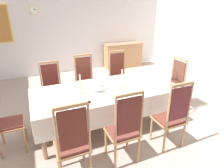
{
  "coord_description": "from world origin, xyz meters",
  "views": [
    {
      "loc": [
        -1.11,
        -3.24,
        2.2
      ],
      "look_at": [
        0.19,
        -0.26,
        0.86
      ],
      "focal_mm": 30.77,
      "sensor_mm": 36.0,
      "label": 1
    }
  ],
  "objects_px": {
    "spoon_secondary": "(50,110)",
    "chair_north_c": "(119,76)",
    "chair_north_b": "(86,81)",
    "bowl_near_right": "(60,108)",
    "mounted_clock": "(34,10)",
    "chair_south_c": "(172,115)",
    "sideboard": "(123,55)",
    "chair_head_east": "(173,85)",
    "soup_tureen": "(98,85)",
    "bowl_near_left": "(87,103)",
    "dining_table": "(102,94)",
    "chair_south_a": "(73,142)",
    "chair_head_west": "(4,120)",
    "chair_north_a": "(52,88)",
    "candlestick_west": "(81,86)",
    "chair_south_b": "(125,128)",
    "bowl_far_left": "(109,98)",
    "spoon_primary": "(81,104)",
    "candlestick_east": "(122,80)"
  },
  "relations": [
    {
      "from": "chair_south_c",
      "to": "bowl_near_right",
      "type": "relative_size",
      "value": 6.26
    },
    {
      "from": "chair_south_b",
      "to": "candlestick_west",
      "type": "relative_size",
      "value": 3.42
    },
    {
      "from": "chair_north_b",
      "to": "bowl_near_left",
      "type": "xyz_separation_m",
      "value": [
        -0.37,
        -1.4,
        0.2
      ]
    },
    {
      "from": "bowl_near_left",
      "to": "bowl_near_right",
      "type": "bearing_deg",
      "value": -178.81
    },
    {
      "from": "chair_head_west",
      "to": "bowl_near_left",
      "type": "relative_size",
      "value": 7.73
    },
    {
      "from": "candlestick_east",
      "to": "chair_south_a",
      "type": "bearing_deg",
      "value": -140.28
    },
    {
      "from": "chair_south_c",
      "to": "mounted_clock",
      "type": "xyz_separation_m",
      "value": [
        -1.59,
        4.59,
        1.49
      ]
    },
    {
      "from": "chair_south_b",
      "to": "spoon_secondary",
      "type": "relative_size",
      "value": 6.75
    },
    {
      "from": "soup_tureen",
      "to": "spoon_primary",
      "type": "xyz_separation_m",
      "value": [
        -0.42,
        -0.39,
        -0.1
      ]
    },
    {
      "from": "chair_south_c",
      "to": "spoon_primary",
      "type": "distance_m",
      "value": 1.45
    },
    {
      "from": "chair_south_c",
      "to": "spoon_secondary",
      "type": "distance_m",
      "value": 1.87
    },
    {
      "from": "chair_south_c",
      "to": "candlestick_east",
      "type": "xyz_separation_m",
      "value": [
        -0.41,
        0.98,
        0.32
      ]
    },
    {
      "from": "chair_north_c",
      "to": "chair_north_a",
      "type": "bearing_deg",
      "value": 0.19
    },
    {
      "from": "chair_head_east",
      "to": "soup_tureen",
      "type": "height_order",
      "value": "chair_head_east"
    },
    {
      "from": "chair_south_b",
      "to": "bowl_near_right",
      "type": "relative_size",
      "value": 6.29
    },
    {
      "from": "bowl_near_right",
      "to": "mounted_clock",
      "type": "xyz_separation_m",
      "value": [
        0.04,
        4.04,
        1.28
      ]
    },
    {
      "from": "sideboard",
      "to": "mounted_clock",
      "type": "distance_m",
      "value": 3.34
    },
    {
      "from": "soup_tureen",
      "to": "mounted_clock",
      "type": "relative_size",
      "value": 1.02
    },
    {
      "from": "chair_head_west",
      "to": "spoon_secondary",
      "type": "xyz_separation_m",
      "value": [
        0.67,
        -0.4,
        0.22
      ]
    },
    {
      "from": "chair_south_a",
      "to": "chair_south_c",
      "type": "relative_size",
      "value": 1.0
    },
    {
      "from": "chair_north_c",
      "to": "spoon_primary",
      "type": "bearing_deg",
      "value": 46.28
    },
    {
      "from": "chair_north_b",
      "to": "chair_north_c",
      "type": "bearing_deg",
      "value": -179.96
    },
    {
      "from": "chair_north_a",
      "to": "spoon_secondary",
      "type": "bearing_deg",
      "value": 82.64
    },
    {
      "from": "chair_south_b",
      "to": "chair_south_c",
      "type": "bearing_deg",
      "value": 0.02
    },
    {
      "from": "chair_north_a",
      "to": "bowl_far_left",
      "type": "xyz_separation_m",
      "value": [
        0.76,
        -1.37,
        0.23
      ]
    },
    {
      "from": "mounted_clock",
      "to": "chair_south_c",
      "type": "bearing_deg",
      "value": -70.84
    },
    {
      "from": "chair_north_a",
      "to": "sideboard",
      "type": "relative_size",
      "value": 0.78
    },
    {
      "from": "spoon_primary",
      "to": "chair_head_west",
      "type": "bearing_deg",
      "value": 169.62
    },
    {
      "from": "chair_head_east",
      "to": "sideboard",
      "type": "distance_m",
      "value": 3.4
    },
    {
      "from": "candlestick_west",
      "to": "spoon_secondary",
      "type": "bearing_deg",
      "value": -144.61
    },
    {
      "from": "dining_table",
      "to": "chair_north_b",
      "type": "relative_size",
      "value": 2.05
    },
    {
      "from": "chair_south_c",
      "to": "mounted_clock",
      "type": "height_order",
      "value": "mounted_clock"
    },
    {
      "from": "chair_south_a",
      "to": "sideboard",
      "type": "distance_m",
      "value": 5.22
    },
    {
      "from": "dining_table",
      "to": "mounted_clock",
      "type": "bearing_deg",
      "value": 102.31
    },
    {
      "from": "chair_head_west",
      "to": "sideboard",
      "type": "height_order",
      "value": "chair_head_west"
    },
    {
      "from": "chair_head_east",
      "to": "bowl_far_left",
      "type": "distance_m",
      "value": 1.72
    },
    {
      "from": "chair_north_c",
      "to": "bowl_near_left",
      "type": "bearing_deg",
      "value": 49.0
    },
    {
      "from": "chair_north_b",
      "to": "chair_south_b",
      "type": "bearing_deg",
      "value": 90.0
    },
    {
      "from": "chair_north_c",
      "to": "bowl_near_left",
      "type": "relative_size",
      "value": 8.56
    },
    {
      "from": "chair_south_a",
      "to": "chair_north_c",
      "type": "height_order",
      "value": "chair_north_c"
    },
    {
      "from": "chair_head_east",
      "to": "chair_north_a",
      "type": "bearing_deg",
      "value": 68.06
    },
    {
      "from": "spoon_secondary",
      "to": "chair_north_c",
      "type": "bearing_deg",
      "value": 28.99
    },
    {
      "from": "bowl_near_right",
      "to": "chair_north_b",
      "type": "bearing_deg",
      "value": 60.61
    },
    {
      "from": "chair_south_b",
      "to": "candlestick_east",
      "type": "height_order",
      "value": "chair_south_b"
    },
    {
      "from": "bowl_near_right",
      "to": "bowl_far_left",
      "type": "distance_m",
      "value": 0.81
    },
    {
      "from": "soup_tureen",
      "to": "bowl_near_left",
      "type": "bearing_deg",
      "value": -128.14
    },
    {
      "from": "chair_north_b",
      "to": "bowl_near_right",
      "type": "bearing_deg",
      "value": 60.61
    },
    {
      "from": "chair_south_c",
      "to": "chair_head_east",
      "type": "xyz_separation_m",
      "value": [
        0.83,
        0.98,
        -0.0
      ]
    },
    {
      "from": "chair_north_c",
      "to": "chair_head_west",
      "type": "distance_m",
      "value": 2.63
    },
    {
      "from": "chair_north_a",
      "to": "spoon_secondary",
      "type": "relative_size",
      "value": 6.33
    }
  ]
}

